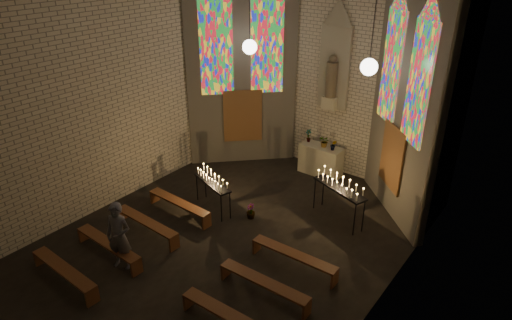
# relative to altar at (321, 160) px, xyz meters

# --- Properties ---
(floor) EXTENTS (12.00, 12.00, 0.00)m
(floor) POSITION_rel_altar_xyz_m (0.00, -5.45, -0.50)
(floor) COLOR black
(floor) RESTS_ON ground
(room) EXTENTS (8.22, 12.43, 7.00)m
(room) POSITION_rel_altar_xyz_m (-0.00, -2.08, 3.22)
(room) COLOR beige
(room) RESTS_ON ground
(altar) EXTENTS (1.40, 0.60, 1.00)m
(altar) POSITION_rel_altar_xyz_m (0.00, 0.00, 0.00)
(altar) COLOR #BCB799
(altar) RESTS_ON ground
(flower_vase_left) EXTENTS (0.27, 0.22, 0.44)m
(flower_vase_left) POSITION_rel_altar_xyz_m (-0.55, 0.06, 0.72)
(flower_vase_left) COLOR #4C723F
(flower_vase_left) RESTS_ON altar
(flower_vase_center) EXTENTS (0.44, 0.41, 0.39)m
(flower_vase_center) POSITION_rel_altar_xyz_m (0.09, 0.00, 0.70)
(flower_vase_center) COLOR #4C723F
(flower_vase_center) RESTS_ON altar
(flower_vase_right) EXTENTS (0.24, 0.22, 0.35)m
(flower_vase_right) POSITION_rel_altar_xyz_m (0.44, -0.04, 0.68)
(flower_vase_right) COLOR #4C723F
(flower_vase_right) RESTS_ON altar
(aisle_flower_pot) EXTENTS (0.32, 0.32, 0.45)m
(aisle_flower_pot) POSITION_rel_altar_xyz_m (-0.20, -3.53, -0.27)
(aisle_flower_pot) COLOR #4C723F
(aisle_flower_pot) RESTS_ON ground
(votive_stand_left) EXTENTS (1.54, 0.81, 1.11)m
(votive_stand_left) POSITION_rel_altar_xyz_m (-1.36, -3.80, 0.45)
(votive_stand_left) COLOR black
(votive_stand_left) RESTS_ON ground
(votive_stand_right) EXTENTS (1.76, 0.96, 1.27)m
(votive_stand_right) POSITION_rel_altar_xyz_m (1.76, -2.11, 0.59)
(votive_stand_right) COLOR black
(votive_stand_right) RESTS_ON ground
(pew_left_0) EXTENTS (2.22, 0.37, 0.43)m
(pew_left_0) POSITION_rel_altar_xyz_m (-1.93, -4.60, -0.15)
(pew_left_0) COLOR #502B16
(pew_left_0) RESTS_ON ground
(pew_right_0) EXTENTS (2.22, 0.37, 0.43)m
(pew_right_0) POSITION_rel_altar_xyz_m (1.93, -4.60, -0.15)
(pew_right_0) COLOR #502B16
(pew_right_0) RESTS_ON ground
(pew_left_1) EXTENTS (2.22, 0.37, 0.43)m
(pew_left_1) POSITION_rel_altar_xyz_m (-1.93, -5.80, -0.15)
(pew_left_1) COLOR #502B16
(pew_left_1) RESTS_ON ground
(pew_right_1) EXTENTS (2.22, 0.37, 0.43)m
(pew_right_1) POSITION_rel_altar_xyz_m (1.93, -5.80, -0.15)
(pew_right_1) COLOR #502B16
(pew_right_1) RESTS_ON ground
(pew_left_2) EXTENTS (2.22, 0.37, 0.43)m
(pew_left_2) POSITION_rel_altar_xyz_m (-1.93, -7.00, -0.15)
(pew_left_2) COLOR #502B16
(pew_left_2) RESTS_ON ground
(pew_right_2) EXTENTS (2.22, 0.37, 0.43)m
(pew_right_2) POSITION_rel_altar_xyz_m (1.93, -7.00, -0.15)
(pew_right_2) COLOR #502B16
(pew_right_2) RESTS_ON ground
(pew_left_3) EXTENTS (2.22, 0.37, 0.43)m
(pew_left_3) POSITION_rel_altar_xyz_m (-1.93, -8.20, -0.15)
(pew_left_3) COLOR #502B16
(pew_left_3) RESTS_ON ground
(visitor) EXTENTS (0.74, 0.61, 1.73)m
(visitor) POSITION_rel_altar_xyz_m (-1.38, -7.02, 0.36)
(visitor) COLOR #53525D
(visitor) RESTS_ON ground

